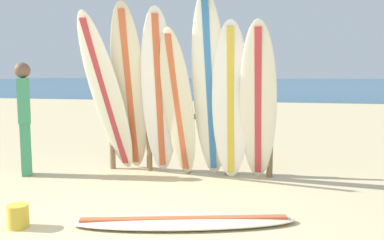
% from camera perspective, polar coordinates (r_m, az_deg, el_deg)
% --- Properties ---
extents(ground_plane, '(120.00, 120.00, 0.00)m').
position_cam_1_polar(ground_plane, '(4.08, -11.04, -15.76)').
color(ground_plane, '#D3BC8C').
extents(ocean_water, '(120.00, 80.00, 0.01)m').
position_cam_1_polar(ocean_water, '(61.49, 11.06, 5.11)').
color(ocean_water, navy).
rests_on(ocean_water, ground).
extents(surfboard_rack, '(2.59, 0.09, 1.02)m').
position_cam_1_polar(surfboard_rack, '(6.28, -0.59, -1.86)').
color(surfboard_rack, olive).
rests_on(surfboard_rack, ground).
extents(surfboard_leaning_far_left, '(0.75, 1.20, 2.39)m').
position_cam_1_polar(surfboard_leaning_far_left, '(6.18, -11.77, 3.26)').
color(surfboard_leaning_far_left, white).
rests_on(surfboard_leaning_far_left, ground).
extents(surfboard_leaning_left, '(0.67, 1.14, 2.52)m').
position_cam_1_polar(surfboard_leaning_left, '(6.17, -8.67, 3.91)').
color(surfboard_leaning_left, beige).
rests_on(surfboard_leaning_left, ground).
extents(surfboard_leaning_center_left, '(0.64, 0.91, 2.45)m').
position_cam_1_polar(surfboard_leaning_center_left, '(6.01, -4.60, 3.57)').
color(surfboard_leaning_center_left, white).
rests_on(surfboard_leaning_center_left, ground).
extents(surfboard_leaning_center, '(0.60, 0.79, 2.16)m').
position_cam_1_polar(surfboard_leaning_center, '(5.88, -1.96, 2.12)').
color(surfboard_leaning_center, beige).
rests_on(surfboard_leaning_center, ground).
extents(surfboard_leaning_center_right, '(0.52, 0.85, 2.61)m').
position_cam_1_polar(surfboard_leaning_center_right, '(5.79, 2.50, 4.25)').
color(surfboard_leaning_center_right, white).
rests_on(surfboard_leaning_center_right, ground).
extents(surfboard_leaning_right, '(0.56, 0.60, 2.25)m').
position_cam_1_polar(surfboard_leaning_right, '(5.72, 5.42, 2.39)').
color(surfboard_leaning_right, white).
rests_on(surfboard_leaning_right, ground).
extents(surfboard_leaning_far_right, '(0.51, 0.87, 2.22)m').
position_cam_1_polar(surfboard_leaning_far_right, '(5.64, 9.19, 2.14)').
color(surfboard_leaning_far_right, silver).
rests_on(surfboard_leaning_far_right, ground).
extents(surfboard_lying_on_sand, '(2.35, 1.08, 0.08)m').
position_cam_1_polar(surfboard_lying_on_sand, '(4.31, -1.10, -13.89)').
color(surfboard_lying_on_sand, beige).
rests_on(surfboard_lying_on_sand, ground).
extents(beachgoer_standing, '(0.29, 0.32, 1.69)m').
position_cam_1_polar(beachgoer_standing, '(6.59, -22.31, 0.79)').
color(beachgoer_standing, '#3F9966').
rests_on(beachgoer_standing, ground).
extents(small_boat_offshore, '(2.89, 1.18, 0.71)m').
position_cam_1_polar(small_boat_offshore, '(30.54, -4.64, 4.23)').
color(small_boat_offshore, '#B22D28').
rests_on(small_boat_offshore, ocean_water).
extents(sand_bucket, '(0.21, 0.21, 0.23)m').
position_cam_1_polar(sand_bucket, '(4.55, -23.06, -12.23)').
color(sand_bucket, gold).
rests_on(sand_bucket, ground).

